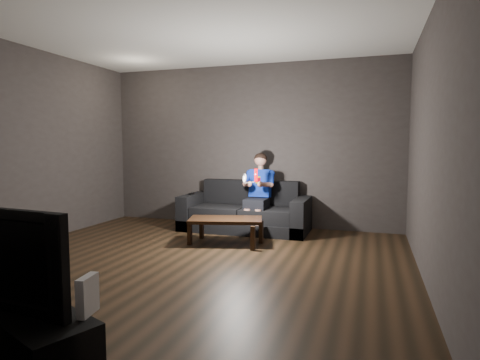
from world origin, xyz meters
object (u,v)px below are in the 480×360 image
(sofa, at_px, (245,214))
(coffee_table, at_px, (226,222))
(media_console, at_px, (19,340))
(child, at_px, (258,187))

(sofa, relative_size, coffee_table, 1.86)
(coffee_table, distance_m, media_console, 3.36)
(sofa, bearing_deg, coffee_table, -88.89)
(coffee_table, height_order, media_console, media_console)
(sofa, xyz_separation_m, coffee_table, (0.02, -0.95, 0.06))
(child, bearing_deg, sofa, 169.43)
(sofa, xyz_separation_m, child, (0.23, -0.04, 0.45))
(child, xyz_separation_m, media_console, (-0.25, -4.27, -0.48))
(media_console, bearing_deg, coffee_table, 110.84)
(child, xyz_separation_m, coffee_table, (-0.21, -0.91, -0.40))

